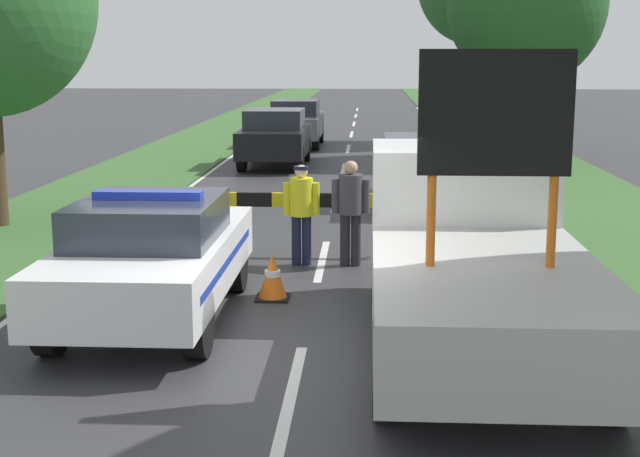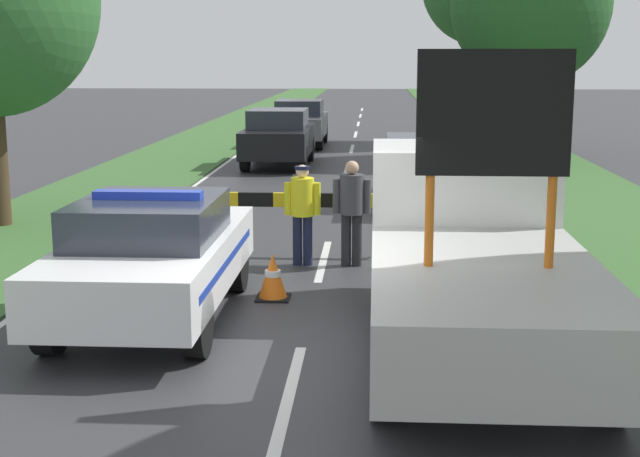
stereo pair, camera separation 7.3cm
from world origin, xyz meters
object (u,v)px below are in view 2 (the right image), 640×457
object	(u,v)px
police_car	(153,255)
police_officer	(302,206)
traffic_cone_centre_front	(410,244)
queued_car_van_white	(422,168)
traffic_cone_near_police	(273,277)
pedestrian_civilian	(352,205)
road_barrier	(309,203)
queued_car_sedan_black	(279,137)
work_truck	(472,252)
queued_car_suv_grey	(300,122)
roadside_tree_near_right	(530,3)

from	to	relation	value
police_car	police_officer	world-z (taller)	police_car
police_officer	traffic_cone_centre_front	xyz separation A→B (m)	(1.69, 0.01, -0.59)
queued_car_van_white	traffic_cone_near_police	bearing A→B (deg)	73.34
traffic_cone_near_police	traffic_cone_centre_front	size ratio (longest dim) A/B	0.87
police_officer	traffic_cone_centre_front	distance (m)	1.79
police_car	queued_car_van_white	size ratio (longest dim) A/B	1.06
police_car	pedestrian_civilian	xyz separation A→B (m)	(2.39, 3.05, 0.16)
road_barrier	pedestrian_civilian	world-z (taller)	pedestrian_civilian
road_barrier	queued_car_sedan_black	xyz separation A→B (m)	(-1.79, 12.01, 0.01)
police_officer	traffic_cone_near_police	bearing A→B (deg)	86.01
work_truck	pedestrian_civilian	xyz separation A→B (m)	(-1.47, 3.69, -0.08)
work_truck	queued_car_suv_grey	size ratio (longest dim) A/B	1.29
traffic_cone_centre_front	roadside_tree_near_right	world-z (taller)	roadside_tree_near_right
queued_car_sedan_black	queued_car_van_white	bearing A→B (deg)	120.63
traffic_cone_near_police	queued_car_suv_grey	distance (m)	20.83
queued_car_sedan_black	work_truck	bearing A→B (deg)	103.66
queued_car_sedan_black	police_car	bearing A→B (deg)	90.46
work_truck	traffic_cone_centre_front	xyz separation A→B (m)	(-0.56, 3.71, -0.70)
road_barrier	traffic_cone_centre_front	world-z (taller)	road_barrier
queued_car_suv_grey	work_truck	bearing A→B (deg)	99.74
traffic_cone_centre_front	queued_car_sedan_black	xyz separation A→B (m)	(-3.43, 12.71, 0.52)
work_truck	queued_car_sedan_black	size ratio (longest dim) A/B	1.36
police_car	traffic_cone_near_police	distance (m)	1.79
road_barrier	pedestrian_civilian	distance (m)	1.03
pedestrian_civilian	traffic_cone_near_police	world-z (taller)	pedestrian_civilian
work_truck	queued_car_sedan_black	distance (m)	16.90
police_officer	road_barrier	bearing A→B (deg)	-90.81
road_barrier	pedestrian_civilian	bearing A→B (deg)	-48.73
work_truck	pedestrian_civilian	distance (m)	3.97
police_car	work_truck	xyz separation A→B (m)	(3.86, -0.64, 0.24)
traffic_cone_centre_front	queued_car_sedan_black	size ratio (longest dim) A/B	0.17
police_officer	queued_car_van_white	xyz separation A→B (m)	(2.19, 6.08, -0.14)
work_truck	pedestrian_civilian	bearing A→B (deg)	-70.48
road_barrier	police_officer	size ratio (longest dim) A/B	2.20
police_car	police_officer	bearing A→B (deg)	58.32
queued_car_van_white	traffic_cone_centre_front	bearing A→B (deg)	85.30
road_barrier	queued_car_sedan_black	world-z (taller)	queued_car_sedan_black
pedestrian_civilian	queued_car_van_white	xyz separation A→B (m)	(1.41, 6.09, -0.17)
traffic_cone_centre_front	queued_car_van_white	bearing A→B (deg)	85.30
work_truck	police_officer	bearing A→B (deg)	-60.94
queued_car_van_white	roadside_tree_near_right	world-z (taller)	roadside_tree_near_right
police_car	traffic_cone_centre_front	size ratio (longest dim) A/B	6.44
police_car	road_barrier	distance (m)	4.11
work_truck	police_officer	size ratio (longest dim) A/B	3.71
queued_car_suv_grey	traffic_cone_near_police	bearing A→B (deg)	93.77
work_truck	road_barrier	size ratio (longest dim) A/B	1.69
work_truck	road_barrier	world-z (taller)	work_truck
queued_car_van_white	road_barrier	bearing A→B (deg)	68.28
traffic_cone_near_police	queued_car_sedan_black	bearing A→B (deg)	95.83
traffic_cone_centre_front	queued_car_suv_grey	bearing A→B (deg)	99.98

